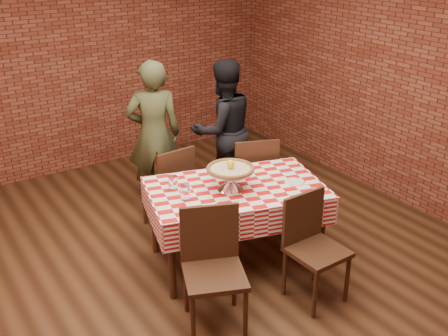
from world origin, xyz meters
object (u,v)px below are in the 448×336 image
(chair_near_left, at_px, (214,274))
(diner_black, at_px, (223,130))
(water_glass_left, at_px, (185,193))
(condiment_caddy, at_px, (233,166))
(diner_olive, at_px, (154,134))
(chair_far_left, at_px, (167,186))
(pizza, at_px, (230,169))
(water_glass_right, at_px, (173,183))
(chair_far_right, at_px, (251,176))
(pizza_stand, at_px, (230,179))
(chair_near_right, at_px, (318,252))
(table, at_px, (236,225))

(chair_near_left, relative_size, diner_black, 0.59)
(water_glass_left, bearing_deg, condiment_caddy, 19.40)
(diner_olive, bearing_deg, chair_far_left, 96.21)
(pizza, bearing_deg, condiment_caddy, 51.31)
(water_glass_right, bearing_deg, chair_far_left, 67.21)
(diner_black, bearing_deg, water_glass_right, 45.39)
(condiment_caddy, xyz_separation_m, diner_black, (0.53, 0.98, -0.04))
(water_glass_left, bearing_deg, chair_near_left, -102.36)
(condiment_caddy, height_order, chair_far_right, chair_far_right)
(condiment_caddy, height_order, chair_near_left, chair_near_left)
(water_glass_right, distance_m, chair_far_right, 1.23)
(chair_far_left, xyz_separation_m, chair_far_right, (0.83, -0.30, 0.02))
(water_glass_right, relative_size, chair_far_right, 0.14)
(condiment_caddy, bearing_deg, chair_near_left, -99.96)
(pizza_stand, xyz_separation_m, chair_near_right, (0.29, -0.82, -0.40))
(condiment_caddy, bearing_deg, diner_olive, 131.00)
(pizza_stand, bearing_deg, diner_olive, 89.92)
(diner_olive, bearing_deg, chair_far_right, 150.43)
(table, distance_m, water_glass_right, 0.71)
(pizza_stand, bearing_deg, water_glass_right, 148.93)
(pizza_stand, distance_m, pizza, 0.10)
(chair_near_left, xyz_separation_m, chair_near_right, (0.87, -0.18, -0.02))
(pizza, relative_size, chair_near_right, 0.46)
(chair_near_right, relative_size, chair_far_right, 0.96)
(pizza_stand, bearing_deg, chair_near_left, -132.09)
(pizza, bearing_deg, chair_far_left, 98.62)
(table, bearing_deg, water_glass_left, 176.31)
(condiment_caddy, xyz_separation_m, chair_near_left, (-0.78, -0.90, -0.36))
(diner_black, bearing_deg, diner_olive, -11.75)
(table, distance_m, diner_olive, 1.52)
(table, distance_m, chair_near_left, 0.91)
(condiment_caddy, height_order, chair_far_left, condiment_caddy)
(diner_black, bearing_deg, table, 66.32)
(chair_far_left, height_order, diner_olive, diner_olive)
(pizza_stand, height_order, pizza, pizza)
(pizza, bearing_deg, table, 6.68)
(water_glass_left, height_order, chair_near_right, chair_near_right)
(chair_near_left, distance_m, diner_olive, 2.20)
(table, relative_size, diner_black, 0.96)
(table, bearing_deg, pizza_stand, -173.32)
(table, distance_m, condiment_caddy, 0.54)
(table, bearing_deg, chair_far_right, 44.57)
(pizza_stand, distance_m, chair_near_right, 0.96)
(chair_near_right, bearing_deg, table, 104.08)
(condiment_caddy, relative_size, diner_olive, 0.09)
(chair_near_left, height_order, diner_olive, diner_olive)
(chair_near_left, bearing_deg, chair_near_right, 10.50)
(chair_far_left, distance_m, chair_far_right, 0.88)
(chair_far_left, bearing_deg, chair_near_left, 70.59)
(pizza, relative_size, water_glass_right, 3.23)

